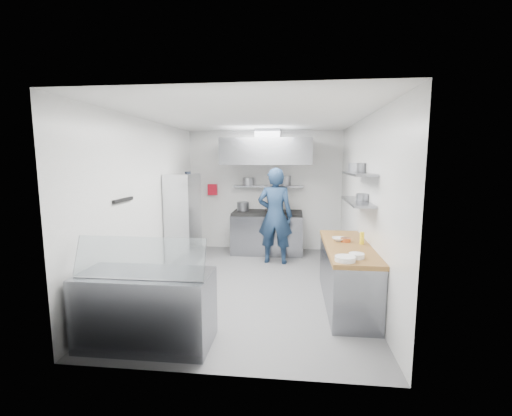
# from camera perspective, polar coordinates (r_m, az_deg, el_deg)

# --- Properties ---
(floor) EXTENTS (5.00, 5.00, 0.00)m
(floor) POSITION_cam_1_polar(r_m,az_deg,el_deg) (6.01, -0.63, -12.70)
(floor) COLOR #57575A
(floor) RESTS_ON ground
(ceiling) EXTENTS (5.00, 5.00, 0.00)m
(ceiling) POSITION_cam_1_polar(r_m,az_deg,el_deg) (5.66, -0.68, 14.86)
(ceiling) COLOR silver
(ceiling) RESTS_ON wall_back
(wall_back) EXTENTS (3.60, 2.80, 0.02)m
(wall_back) POSITION_cam_1_polar(r_m,az_deg,el_deg) (8.14, 1.45, 2.90)
(wall_back) COLOR white
(wall_back) RESTS_ON floor
(wall_front) EXTENTS (3.60, 2.80, 0.02)m
(wall_front) POSITION_cam_1_polar(r_m,az_deg,el_deg) (3.24, -5.97, -4.98)
(wall_front) COLOR white
(wall_front) RESTS_ON floor
(wall_left) EXTENTS (2.80, 5.00, 0.02)m
(wall_left) POSITION_cam_1_polar(r_m,az_deg,el_deg) (6.15, -17.56, 0.86)
(wall_left) COLOR white
(wall_left) RESTS_ON floor
(wall_right) EXTENTS (2.80, 5.00, 0.02)m
(wall_right) POSITION_cam_1_polar(r_m,az_deg,el_deg) (5.74, 17.48, 0.38)
(wall_right) COLOR white
(wall_right) RESTS_ON floor
(gas_range) EXTENTS (1.60, 0.80, 0.90)m
(gas_range) POSITION_cam_1_polar(r_m,az_deg,el_deg) (7.88, 1.91, -4.26)
(gas_range) COLOR gray
(gas_range) RESTS_ON floor
(cooktop) EXTENTS (1.57, 0.78, 0.06)m
(cooktop) POSITION_cam_1_polar(r_m,az_deg,el_deg) (7.80, 1.92, -0.81)
(cooktop) COLOR black
(cooktop) RESTS_ON gas_range
(stock_pot_left) EXTENTS (0.28, 0.28, 0.20)m
(stock_pot_left) POSITION_cam_1_polar(r_m,az_deg,el_deg) (7.94, -2.18, 0.29)
(stock_pot_left) COLOR slate
(stock_pot_left) RESTS_ON cooktop
(stock_pot_mid) EXTENTS (0.34, 0.34, 0.24)m
(stock_pot_mid) POSITION_cam_1_polar(r_m,az_deg,el_deg) (7.91, 2.99, 0.41)
(stock_pot_mid) COLOR slate
(stock_pot_mid) RESTS_ON cooktop
(over_range_shelf) EXTENTS (1.60, 0.30, 0.04)m
(over_range_shelf) POSITION_cam_1_polar(r_m,az_deg,el_deg) (7.97, 2.07, 3.65)
(over_range_shelf) COLOR gray
(over_range_shelf) RESTS_ON wall_back
(shelf_pot_a) EXTENTS (0.26, 0.26, 0.18)m
(shelf_pot_a) POSITION_cam_1_polar(r_m,az_deg,el_deg) (7.90, -1.28, 4.42)
(shelf_pot_a) COLOR slate
(shelf_pot_a) RESTS_ON over_range_shelf
(shelf_pot_b) EXTENTS (0.28, 0.28, 0.22)m
(shelf_pot_b) POSITION_cam_1_polar(r_m,az_deg,el_deg) (8.17, 4.99, 4.64)
(shelf_pot_b) COLOR slate
(shelf_pot_b) RESTS_ON over_range_shelf
(extractor_hood) EXTENTS (1.90, 1.15, 0.55)m
(extractor_hood) POSITION_cam_1_polar(r_m,az_deg,el_deg) (7.53, 1.87, 9.34)
(extractor_hood) COLOR gray
(extractor_hood) RESTS_ON wall_back
(hood_duct) EXTENTS (0.55, 0.55, 0.24)m
(hood_duct) POSITION_cam_1_polar(r_m,az_deg,el_deg) (7.77, 2.01, 12.10)
(hood_duct) COLOR slate
(hood_duct) RESTS_ON extractor_hood
(red_firebox) EXTENTS (0.22, 0.10, 0.26)m
(red_firebox) POSITION_cam_1_polar(r_m,az_deg,el_deg) (8.28, -7.25, 3.06)
(red_firebox) COLOR #B60E20
(red_firebox) RESTS_ON wall_back
(chef) EXTENTS (0.76, 0.53, 1.97)m
(chef) POSITION_cam_1_polar(r_m,az_deg,el_deg) (7.03, 3.20, -1.32)
(chef) COLOR #172A45
(chef) RESTS_ON floor
(wire_rack) EXTENTS (0.50, 0.90, 1.85)m
(wire_rack) POSITION_cam_1_polar(r_m,az_deg,el_deg) (7.10, -11.98, -1.90)
(wire_rack) COLOR silver
(wire_rack) RESTS_ON floor
(rack_bin_a) EXTENTS (0.17, 0.21, 0.19)m
(rack_bin_a) POSITION_cam_1_polar(r_m,az_deg,el_deg) (7.11, -11.98, -2.91)
(rack_bin_a) COLOR white
(rack_bin_a) RESTS_ON wire_rack
(rack_bin_b) EXTENTS (0.14, 0.19, 0.17)m
(rack_bin_b) POSITION_cam_1_polar(r_m,az_deg,el_deg) (7.35, -11.27, 1.41)
(rack_bin_b) COLOR yellow
(rack_bin_b) RESTS_ON wire_rack
(rack_jar) EXTENTS (0.12, 0.12, 0.18)m
(rack_jar) POSITION_cam_1_polar(r_m,az_deg,el_deg) (7.18, -11.29, 5.26)
(rack_jar) COLOR black
(rack_jar) RESTS_ON wire_rack
(knife_strip) EXTENTS (0.04, 0.55, 0.05)m
(knife_strip) POSITION_cam_1_polar(r_m,az_deg,el_deg) (5.31, -21.26, 1.25)
(knife_strip) COLOR black
(knife_strip) RESTS_ON wall_left
(prep_counter_base) EXTENTS (0.62, 2.00, 0.84)m
(prep_counter_base) POSITION_cam_1_polar(r_m,az_deg,el_deg) (5.33, 14.86, -10.93)
(prep_counter_base) COLOR gray
(prep_counter_base) RESTS_ON floor
(prep_counter_top) EXTENTS (0.65, 2.04, 0.06)m
(prep_counter_top) POSITION_cam_1_polar(r_m,az_deg,el_deg) (5.20, 15.04, -6.23)
(prep_counter_top) COLOR brown
(prep_counter_top) RESTS_ON prep_counter_base
(plate_stack_a) EXTENTS (0.25, 0.25, 0.06)m
(plate_stack_a) POSITION_cam_1_polar(r_m,az_deg,el_deg) (4.35, 14.63, -8.19)
(plate_stack_a) COLOR white
(plate_stack_a) RESTS_ON prep_counter_top
(plate_stack_b) EXTENTS (0.20, 0.20, 0.06)m
(plate_stack_b) POSITION_cam_1_polar(r_m,az_deg,el_deg) (4.52, 16.40, -7.64)
(plate_stack_b) COLOR white
(plate_stack_b) RESTS_ON prep_counter_top
(copper_pan) EXTENTS (0.15, 0.15, 0.06)m
(copper_pan) POSITION_cam_1_polar(r_m,az_deg,el_deg) (5.35, 14.72, -5.15)
(copper_pan) COLOR #D16D3B
(copper_pan) RESTS_ON prep_counter_top
(squeeze_bottle) EXTENTS (0.06, 0.06, 0.18)m
(squeeze_bottle) POSITION_cam_1_polar(r_m,az_deg,el_deg) (5.26, 17.24, -4.81)
(squeeze_bottle) COLOR yellow
(squeeze_bottle) RESTS_ON prep_counter_top
(mixing_bowl) EXTENTS (0.23, 0.23, 0.05)m
(mixing_bowl) POSITION_cam_1_polar(r_m,az_deg,el_deg) (5.38, 13.71, -5.09)
(mixing_bowl) COLOR white
(mixing_bowl) RESTS_ON prep_counter_top
(wall_shelf_lower) EXTENTS (0.30, 1.30, 0.04)m
(wall_shelf_lower) POSITION_cam_1_polar(r_m,az_deg,el_deg) (5.41, 16.48, 1.04)
(wall_shelf_lower) COLOR gray
(wall_shelf_lower) RESTS_ON wall_right
(wall_shelf_upper) EXTENTS (0.30, 1.30, 0.04)m
(wall_shelf_upper) POSITION_cam_1_polar(r_m,az_deg,el_deg) (5.37, 16.66, 5.49)
(wall_shelf_upper) COLOR gray
(wall_shelf_upper) RESTS_ON wall_right
(shelf_pot_c) EXTENTS (0.20, 0.20, 0.10)m
(shelf_pot_c) POSITION_cam_1_polar(r_m,az_deg,el_deg) (5.42, 17.41, 1.77)
(shelf_pot_c) COLOR slate
(shelf_pot_c) RESTS_ON wall_shelf_lower
(shelf_pot_d) EXTENTS (0.29, 0.29, 0.14)m
(shelf_pot_d) POSITION_cam_1_polar(r_m,az_deg,el_deg) (5.72, 16.56, 6.53)
(shelf_pot_d) COLOR slate
(shelf_pot_d) RESTS_ON wall_shelf_upper
(display_case) EXTENTS (1.50, 0.70, 0.85)m
(display_case) POSITION_cam_1_polar(r_m,az_deg,el_deg) (4.30, -17.77, -15.69)
(display_case) COLOR gray
(display_case) RESTS_ON floor
(display_glass) EXTENTS (1.47, 0.19, 0.42)m
(display_glass) POSITION_cam_1_polar(r_m,az_deg,el_deg) (3.98, -18.87, -7.80)
(display_glass) COLOR silver
(display_glass) RESTS_ON display_case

